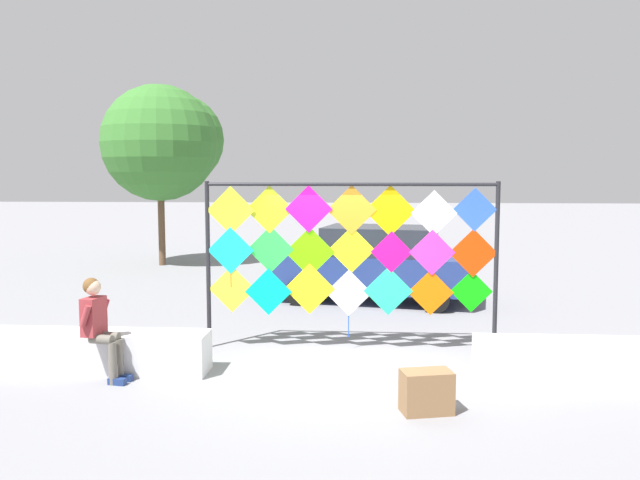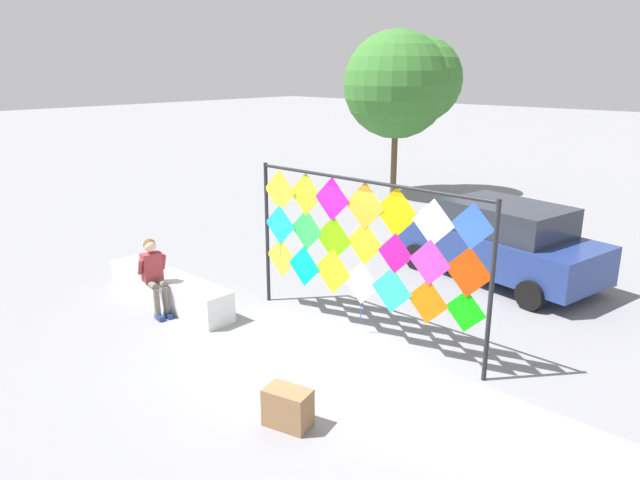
{
  "view_description": "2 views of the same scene",
  "coord_description": "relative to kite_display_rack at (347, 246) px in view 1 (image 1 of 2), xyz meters",
  "views": [
    {
      "loc": [
        0.35,
        -9.14,
        2.79
      ],
      "look_at": [
        -0.34,
        0.67,
        1.82
      ],
      "focal_mm": 36.24,
      "sensor_mm": 36.0,
      "label": 1
    },
    {
      "loc": [
        5.83,
        -6.27,
        4.43
      ],
      "look_at": [
        -0.47,
        0.68,
        1.66
      ],
      "focal_mm": 33.17,
      "sensor_mm": 36.0,
      "label": 2
    }
  ],
  "objects": [
    {
      "name": "plaza_ledge_right",
      "position": [
        3.41,
        -1.41,
        -1.39
      ],
      "size": [
        3.21,
        0.61,
        0.58
      ],
      "primitive_type": "cube",
      "color": "silver",
      "rests_on": "ground"
    },
    {
      "name": "seated_vendor",
      "position": [
        -3.31,
        -1.85,
        -0.85
      ],
      "size": [
        0.65,
        0.54,
        1.43
      ],
      "color": "#666056",
      "rests_on": "ground"
    },
    {
      "name": "plaza_ledge_left",
      "position": [
        -3.54,
        -1.41,
        -1.39
      ],
      "size": [
        3.21,
        0.61,
        0.58
      ],
      "primitive_type": "cube",
      "color": "silver",
      "rests_on": "ground"
    },
    {
      "name": "cardboard_box_large",
      "position": [
        1.02,
        -2.73,
        -1.43
      ],
      "size": [
        0.66,
        0.48,
        0.51
      ],
      "primitive_type": "cube",
      "rotation": [
        0.0,
        0.0,
        0.24
      ],
      "color": "olive",
      "rests_on": "ground"
    },
    {
      "name": "ground",
      "position": [
        -0.07,
        -1.08,
        -1.69
      ],
      "size": [
        120.0,
        120.0,
        0.0
      ],
      "primitive_type": "plane",
      "color": "gray"
    },
    {
      "name": "tree_broadleaf",
      "position": [
        -6.0,
        9.91,
        2.19
      ],
      "size": [
        3.62,
        4.11,
        5.63
      ],
      "color": "brown",
      "rests_on": "ground"
    },
    {
      "name": "kite_display_rack",
      "position": [
        0.0,
        0.0,
        0.0
      ],
      "size": [
        4.67,
        0.08,
        2.72
      ],
      "color": "#232328",
      "rests_on": "ground"
    },
    {
      "name": "parked_car",
      "position": [
        0.51,
        4.19,
        -0.83
      ],
      "size": [
        4.6,
        2.7,
        1.68
      ],
      "color": "navy",
      "rests_on": "ground"
    }
  ]
}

